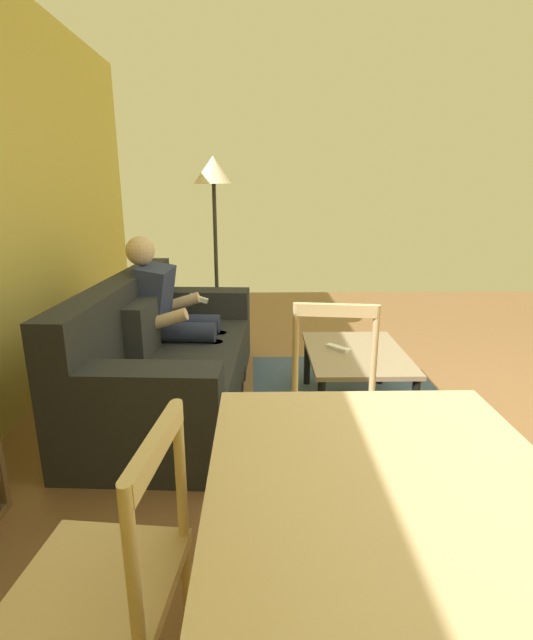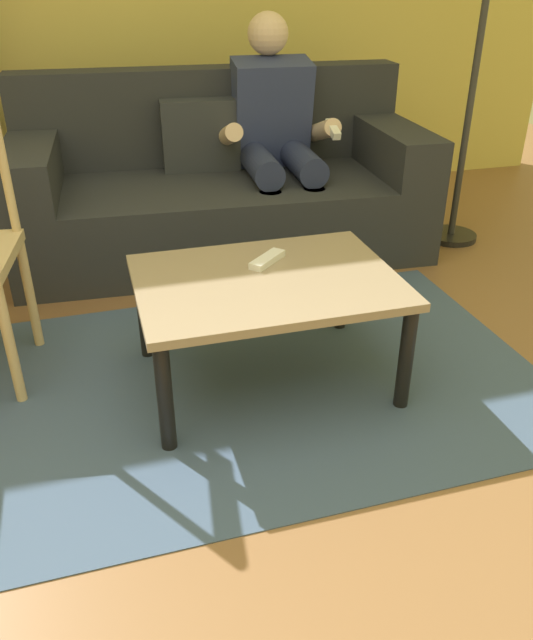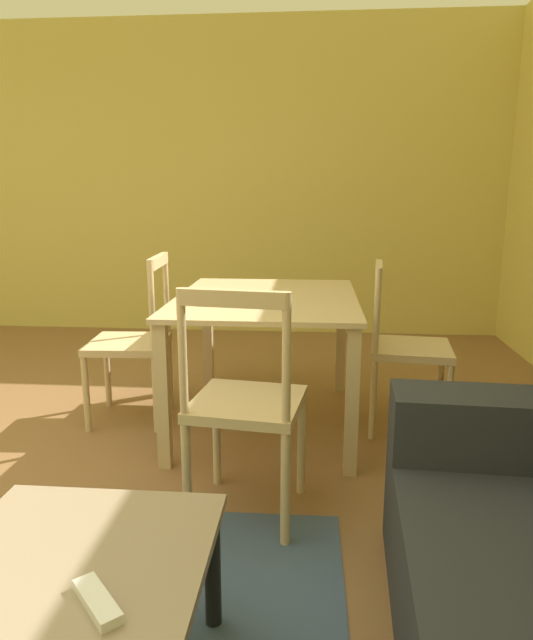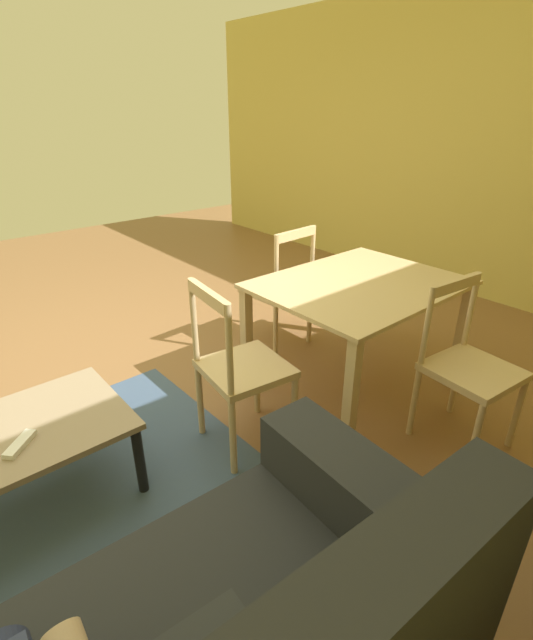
{
  "view_description": "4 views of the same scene",
  "coord_description": "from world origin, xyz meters",
  "px_view_note": "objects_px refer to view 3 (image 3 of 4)",
  "views": [
    {
      "loc": [
        -2.22,
        1.5,
        1.49
      ],
      "look_at": [
        -0.17,
        1.46,
        0.9
      ],
      "focal_mm": 26.22,
      "sensor_mm": 36.0,
      "label": 1
    },
    {
      "loc": [
        0.21,
        -1.05,
        1.34
      ],
      "look_at": [
        0.75,
        0.83,
        0.25
      ],
      "focal_mm": 35.73,
      "sensor_mm": 36.0,
      "label": 2
    },
    {
      "loc": [
        1.79,
        1.4,
        1.28
      ],
      "look_at": [
        -1.2,
        1.15,
        0.6
      ],
      "focal_mm": 31.53,
      "sensor_mm": 36.0,
      "label": 3
    },
    {
      "loc": [
        0.97,
        2.79,
        1.73
      ],
      "look_at": [
        -0.17,
        1.46,
        0.9
      ],
      "focal_mm": 25.44,
      "sensor_mm": 36.0,
      "label": 4
    }
  ],
  "objects_px": {
    "dining_chair_near_wall": "(405,348)",
    "dining_chair_by_doorway": "(133,342)",
    "dining_chair_facing_couch": "(245,405)",
    "tv_remote": "(97,601)",
    "dining_table": "(267,315)",
    "coffee_table": "(54,611)"
  },
  "relations": [
    {
      "from": "coffee_table",
      "to": "dining_chair_facing_couch",
      "type": "xyz_separation_m",
      "value": [
        -1.0,
        0.31,
        0.11
      ]
    },
    {
      "from": "dining_chair_facing_couch",
      "to": "dining_chair_by_doorway",
      "type": "bearing_deg",
      "value": -141.58
    },
    {
      "from": "dining_chair_facing_couch",
      "to": "dining_chair_by_doorway",
      "type": "height_order",
      "value": "dining_chair_facing_couch"
    },
    {
      "from": "tv_remote",
      "to": "dining_chair_near_wall",
      "type": "height_order",
      "value": "dining_chair_near_wall"
    },
    {
      "from": "dining_chair_facing_couch",
      "to": "dining_chair_by_doorway",
      "type": "distance_m",
      "value": 1.21
    },
    {
      "from": "dining_chair_near_wall",
      "to": "coffee_table",
      "type": "bearing_deg",
      "value": -28.93
    },
    {
      "from": "coffee_table",
      "to": "dining_table",
      "type": "relative_size",
      "value": 0.72
    },
    {
      "from": "dining_chair_near_wall",
      "to": "dining_chair_facing_couch",
      "type": "relative_size",
      "value": 0.96
    },
    {
      "from": "dining_table",
      "to": "dining_chair_facing_couch",
      "type": "xyz_separation_m",
      "value": [
        0.95,
        -0.0,
        -0.15
      ]
    },
    {
      "from": "coffee_table",
      "to": "dining_chair_by_doorway",
      "type": "xyz_separation_m",
      "value": [
        -1.95,
        -0.44,
        0.1
      ]
    },
    {
      "from": "dining_chair_by_doorway",
      "to": "dining_chair_facing_couch",
      "type": "bearing_deg",
      "value": 38.42
    },
    {
      "from": "dining_chair_near_wall",
      "to": "dining_chair_facing_couch",
      "type": "distance_m",
      "value": 1.22
    },
    {
      "from": "dining_table",
      "to": "dining_chair_near_wall",
      "type": "height_order",
      "value": "dining_chair_near_wall"
    },
    {
      "from": "tv_remote",
      "to": "dining_chair_near_wall",
      "type": "distance_m",
      "value": 2.2
    },
    {
      "from": "tv_remote",
      "to": "dining_chair_facing_couch",
      "type": "height_order",
      "value": "dining_chair_facing_couch"
    },
    {
      "from": "coffee_table",
      "to": "dining_chair_facing_couch",
      "type": "distance_m",
      "value": 1.05
    },
    {
      "from": "dining_chair_by_doorway",
      "to": "tv_remote",
      "type": "bearing_deg",
      "value": 15.67
    },
    {
      "from": "dining_chair_facing_couch",
      "to": "dining_chair_near_wall",
      "type": "bearing_deg",
      "value": 141.28
    },
    {
      "from": "dining_chair_by_doorway",
      "to": "dining_table",
      "type": "bearing_deg",
      "value": 89.86
    },
    {
      "from": "tv_remote",
      "to": "dining_chair_facing_couch",
      "type": "xyz_separation_m",
      "value": [
        -1.03,
        0.2,
        0.05
      ]
    },
    {
      "from": "dining_chair_near_wall",
      "to": "dining_chair_by_doorway",
      "type": "height_order",
      "value": "dining_chair_by_doorway"
    },
    {
      "from": "dining_chair_facing_couch",
      "to": "dining_chair_by_doorway",
      "type": "relative_size",
      "value": 1.01
    }
  ]
}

